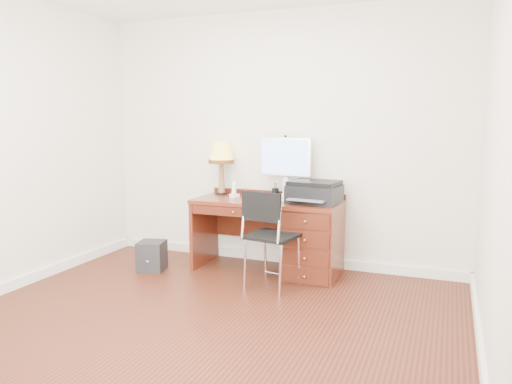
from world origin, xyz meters
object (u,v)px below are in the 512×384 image
at_px(leg_lamp, 221,156).
at_px(phone, 234,193).
at_px(printer, 314,192).
at_px(equipment_box, 152,256).
at_px(monitor, 285,160).
at_px(desk, 297,234).
at_px(chair, 270,230).

relative_size(leg_lamp, phone, 3.41).
height_order(printer, equipment_box, printer).
distance_m(monitor, printer, 0.51).
bearing_deg(leg_lamp, printer, -8.64).
bearing_deg(printer, leg_lamp, 177.94).
bearing_deg(printer, phone, -174.65).
bearing_deg(leg_lamp, desk, -10.14).
bearing_deg(phone, leg_lamp, 165.10).
height_order(phone, equipment_box, phone).
xyz_separation_m(leg_lamp, chair, (0.82, -0.71, -0.61)).
height_order(printer, chair, printer).
xyz_separation_m(monitor, chair, (0.10, -0.73, -0.58)).
xyz_separation_m(monitor, printer, (0.37, -0.19, -0.29)).
height_order(desk, chair, chair).
height_order(leg_lamp, chair, leg_lamp).
bearing_deg(leg_lamp, equipment_box, -131.38).
bearing_deg(printer, chair, -109.98).
xyz_separation_m(desk, monitor, (-0.20, 0.19, 0.73)).
relative_size(desk, monitor, 2.38).
height_order(chair, equipment_box, chair).
height_order(desk, printer, printer).
distance_m(desk, phone, 0.80).
bearing_deg(equipment_box, desk, 3.64).
xyz_separation_m(desk, equipment_box, (-1.45, -0.44, -0.26)).
xyz_separation_m(desk, phone, (-0.70, 0.02, 0.39)).
height_order(leg_lamp, phone, leg_lamp).
bearing_deg(chair, desk, 89.66).
bearing_deg(leg_lamp, monitor, 1.74).
bearing_deg(monitor, printer, -27.16).
xyz_separation_m(leg_lamp, equipment_box, (-0.53, -0.60, -1.02)).
relative_size(desk, chair, 1.61).
xyz_separation_m(monitor, leg_lamp, (-0.73, -0.02, 0.03)).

